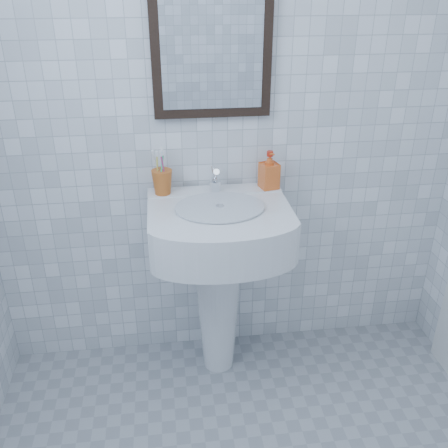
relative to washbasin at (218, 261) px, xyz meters
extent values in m
cube|color=white|center=(0.07, 0.21, 0.63)|extent=(2.20, 0.02, 2.50)
cone|color=white|center=(0.00, 0.03, -0.25)|extent=(0.24, 0.24, 0.75)
cube|color=white|center=(0.00, -0.03, 0.20)|extent=(0.60, 0.43, 0.18)
cube|color=white|center=(0.00, 0.14, 0.28)|extent=(0.60, 0.11, 0.03)
cylinder|color=silver|center=(0.00, -0.06, 0.30)|extent=(0.38, 0.38, 0.01)
cylinder|color=silver|center=(0.00, 0.11, 0.32)|extent=(0.05, 0.05, 0.05)
cylinder|color=silver|center=(0.00, 0.10, 0.39)|extent=(0.03, 0.10, 0.08)
cylinder|color=silver|center=(0.00, 0.13, 0.36)|extent=(0.03, 0.05, 0.09)
imported|color=red|center=(0.25, 0.13, 0.38)|extent=(0.09, 0.10, 0.17)
cube|color=black|center=(0.00, 0.19, 0.93)|extent=(0.50, 0.04, 0.62)
cube|color=white|center=(0.00, 0.18, 0.93)|extent=(0.42, 0.00, 0.54)
camera|label=1|loc=(-0.23, -1.94, 1.18)|focal=40.00mm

